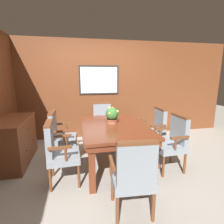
# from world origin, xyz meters

# --- Properties ---
(ground_plane) EXTENTS (14.00, 14.00, 0.00)m
(ground_plane) POSITION_xyz_m (0.00, 0.00, 0.00)
(ground_plane) COLOR #A39E93
(wall_back) EXTENTS (7.20, 0.08, 2.45)m
(wall_back) POSITION_xyz_m (0.00, 1.72, 1.23)
(wall_back) COLOR brown
(wall_back) RESTS_ON ground_plane
(dining_table) EXTENTS (1.10, 1.56, 0.75)m
(dining_table) POSITION_xyz_m (0.09, 0.09, 0.65)
(dining_table) COLOR maroon
(dining_table) RESTS_ON ground_plane
(chair_right_far) EXTENTS (0.47, 0.52, 0.95)m
(chair_right_far) POSITION_xyz_m (1.02, 0.42, 0.52)
(chair_right_far) COLOR brown
(chair_right_far) RESTS_ON ground_plane
(chair_right_near) EXTENTS (0.47, 0.53, 0.95)m
(chair_right_near) POSITION_xyz_m (1.04, -0.23, 0.52)
(chair_right_near) COLOR brown
(chair_right_near) RESTS_ON ground_plane
(chair_left_far) EXTENTS (0.47, 0.53, 0.95)m
(chair_left_far) POSITION_xyz_m (-0.85, 0.46, 0.52)
(chair_left_far) COLOR brown
(chair_left_far) RESTS_ON ground_plane
(chair_head_near) EXTENTS (0.54, 0.48, 0.95)m
(chair_head_near) POSITION_xyz_m (0.07, -1.08, 0.52)
(chair_head_near) COLOR brown
(chair_head_near) RESTS_ON ground_plane
(chair_left_near) EXTENTS (0.47, 0.53, 0.95)m
(chair_left_near) POSITION_xyz_m (-0.81, -0.26, 0.52)
(chair_left_near) COLOR brown
(chair_left_near) RESTS_ON ground_plane
(chair_head_far) EXTENTS (0.53, 0.47, 0.95)m
(chair_head_far) POSITION_xyz_m (0.08, 1.26, 0.52)
(chair_head_far) COLOR brown
(chair_head_far) RESTS_ON ground_plane
(potted_plant) EXTENTS (0.23, 0.24, 0.29)m
(potted_plant) POSITION_xyz_m (0.09, 0.22, 0.90)
(potted_plant) COLOR #9E5638
(potted_plant) RESTS_ON dining_table
(sideboard_cabinet) EXTENTS (0.51, 1.19, 0.83)m
(sideboard_cabinet) POSITION_xyz_m (-1.65, 0.56, 0.41)
(sideboard_cabinet) COLOR brown
(sideboard_cabinet) RESTS_ON ground_plane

